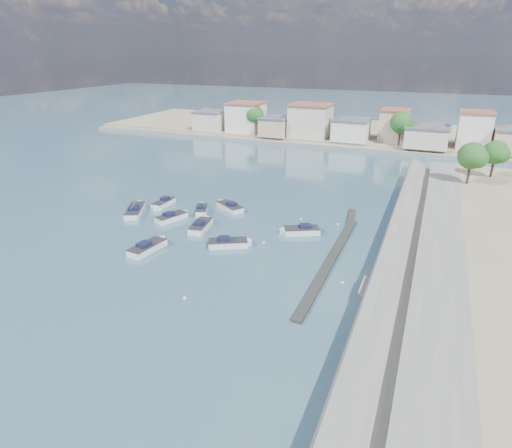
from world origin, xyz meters
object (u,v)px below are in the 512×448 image
at_px(motorboat_b, 173,217).
at_px(motorboat_c, 229,207).
at_px(motorboat_f, 202,210).
at_px(motorboat_h, 230,243).
at_px(motorboat_g, 163,204).
at_px(motorboat_a, 149,247).
at_px(motorboat_e, 201,225).
at_px(motorboat_d, 300,231).
at_px(sailboat, 135,210).

xyz_separation_m(motorboat_b, motorboat_c, (5.47, 7.11, 0.00)).
height_order(motorboat_f, motorboat_h, same).
height_order(motorboat_g, motorboat_h, same).
height_order(motorboat_a, motorboat_h, same).
relative_size(motorboat_a, motorboat_e, 1.03).
height_order(motorboat_a, motorboat_b, same).
relative_size(motorboat_d, motorboat_h, 0.99).
height_order(motorboat_c, sailboat, sailboat).
height_order(motorboat_c, motorboat_h, same).
distance_m(motorboat_e, motorboat_h, 7.23).
height_order(motorboat_d, motorboat_h, same).
relative_size(motorboat_f, motorboat_h, 0.83).
xyz_separation_m(motorboat_c, motorboat_f, (-3.21, -2.78, -0.00)).
bearing_deg(motorboat_a, sailboat, 134.08).
height_order(motorboat_a, motorboat_d, same).
height_order(motorboat_e, motorboat_g, same).
bearing_deg(sailboat, motorboat_d, 4.30).
height_order(motorboat_d, motorboat_e, same).
distance_m(motorboat_b, motorboat_h, 12.53).
bearing_deg(sailboat, motorboat_c, 28.80).
xyz_separation_m(motorboat_b, motorboat_f, (2.25, 4.33, 0.00)).
distance_m(motorboat_c, sailboat, 14.06).
distance_m(motorboat_a, motorboat_e, 8.85).
bearing_deg(motorboat_d, sailboat, -175.70).
relative_size(motorboat_b, motorboat_d, 1.00).
bearing_deg(motorboat_e, motorboat_b, 167.36).
bearing_deg(motorboat_h, sailboat, 164.02).
distance_m(motorboat_a, motorboat_h, 9.89).
bearing_deg(motorboat_g, sailboat, -119.16).
relative_size(motorboat_e, motorboat_f, 1.30).
bearing_deg(motorboat_d, motorboat_b, -173.05).
xyz_separation_m(motorboat_a, motorboat_e, (2.46, 8.51, -0.00)).
distance_m(motorboat_f, motorboat_h, 13.10).
height_order(motorboat_b, motorboat_d, same).
distance_m(motorboat_b, motorboat_d, 18.42).
distance_m(motorboat_c, motorboat_e, 8.30).
distance_m(motorboat_f, sailboat, 9.94).
height_order(motorboat_f, motorboat_g, same).
bearing_deg(motorboat_f, motorboat_h, -44.96).
relative_size(motorboat_e, motorboat_g, 1.13).
bearing_deg(motorboat_g, motorboat_b, -42.51).
bearing_deg(motorboat_d, motorboat_f, 172.53).
bearing_deg(motorboat_c, motorboat_d, -20.84).
relative_size(motorboat_b, motorboat_e, 0.92).
distance_m(motorboat_b, motorboat_g, 6.32).
relative_size(motorboat_e, motorboat_h, 1.08).
bearing_deg(motorboat_c, motorboat_g, -164.35).
height_order(motorboat_d, motorboat_f, same).
xyz_separation_m(motorboat_a, motorboat_b, (-2.87, 9.70, -0.00)).
bearing_deg(motorboat_c, motorboat_e, -90.98).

